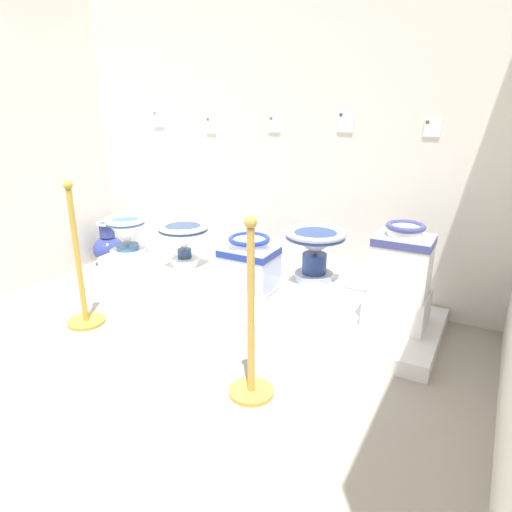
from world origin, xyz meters
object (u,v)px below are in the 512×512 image
object	(u,v)px
plinth_block_central_ornate	(185,272)
info_placard_second	(211,124)
plinth_block_broad_patterned	(397,307)
info_placard_fourth	(346,121)
antique_toilet_broad_patterned	(402,258)
stanchion_post_near_right	(251,345)
info_placard_third	(275,123)
antique_toilet_tall_cobalt	(126,233)
decorative_vase_corner	(109,247)
plinth_block_tall_cobalt	(129,262)
info_placard_first	(158,118)
plinth_block_squat_floral	(313,295)
antique_toilet_squat_floral	(315,245)
plinth_block_leftmost	(249,288)
stanchion_post_near_left	(81,284)
info_placard_fifth	(432,128)
antique_toilet_central_ornate	(184,237)
antique_toilet_leftmost	(249,261)

from	to	relation	value
plinth_block_central_ornate	info_placard_second	xyz separation A→B (m)	(0.01, 0.44, 1.16)
plinth_block_broad_patterned	info_placard_fourth	distance (m)	1.36
antique_toilet_broad_patterned	stanchion_post_near_right	size ratio (longest dim) A/B	0.46
info_placard_third	antique_toilet_tall_cobalt	bearing A→B (deg)	-155.86
antique_toilet_tall_cobalt	decorative_vase_corner	bearing A→B (deg)	154.03
antique_toilet_tall_cobalt	plinth_block_tall_cobalt	bearing A→B (deg)	0.00
info_placard_third	info_placard_first	bearing A→B (deg)	180.00
antique_toilet_broad_patterned	info_placard_third	distance (m)	1.43
plinth_block_central_ornate	decorative_vase_corner	size ratio (longest dim) A/B	0.92
plinth_block_central_ornate	plinth_block_squat_floral	distance (m)	1.16
plinth_block_tall_cobalt	antique_toilet_squat_floral	bearing A→B (deg)	0.35
plinth_block_central_ornate	plinth_block_broad_patterned	xyz separation A→B (m)	(1.73, 0.03, 0.05)
plinth_block_squat_floral	antique_toilet_squat_floral	size ratio (longest dim) A/B	0.92
plinth_block_broad_patterned	info_placard_fourth	xyz separation A→B (m)	(-0.56, 0.41, 1.16)
plinth_block_leftmost	info_placard_third	world-z (taller)	info_placard_third
stanchion_post_near_left	stanchion_post_near_right	size ratio (longest dim) A/B	1.02
plinth_block_tall_cobalt	antique_toilet_tall_cobalt	xyz separation A→B (m)	(0.00, 0.00, 0.27)
plinth_block_broad_patterned	decorative_vase_corner	size ratio (longest dim) A/B	0.92
plinth_block_broad_patterned	stanchion_post_near_right	bearing A→B (deg)	-118.20
plinth_block_leftmost	decorative_vase_corner	xyz separation A→B (m)	(-1.62, 0.14, 0.05)
info_placard_fifth	decorative_vase_corner	world-z (taller)	info_placard_fifth
antique_toilet_central_ornate	info_placard_fifth	xyz separation A→B (m)	(1.75, 0.44, 0.89)
info_placard_first	info_placard_fifth	world-z (taller)	info_placard_first
stanchion_post_near_right	plinth_block_leftmost	bearing A→B (deg)	119.51
plinth_block_squat_floral	plinth_block_broad_patterned	xyz separation A→B (m)	(0.56, 0.09, -0.00)
antique_toilet_tall_cobalt	plinth_block_leftmost	bearing A→B (deg)	4.67
info_placard_first	info_placard_second	world-z (taller)	info_placard_first
antique_toilet_tall_cobalt	stanchion_post_near_right	world-z (taller)	stanchion_post_near_right
stanchion_post_near_left	stanchion_post_near_right	distance (m)	1.46
antique_toilet_broad_patterned	info_placard_fifth	size ratio (longest dim) A/B	4.06
plinth_block_leftmost	plinth_block_squat_floral	size ratio (longest dim) A/B	1.04
info_placard_first	info_placard_third	size ratio (longest dim) A/B	1.13
plinth_block_central_ornate	antique_toilet_broad_patterned	bearing A→B (deg)	0.86
info_placard_second	info_placard_fourth	size ratio (longest dim) A/B	0.91
plinth_block_tall_cobalt	info_placard_second	world-z (taller)	info_placard_second
antique_toilet_tall_cobalt	antique_toilet_leftmost	xyz separation A→B (m)	(1.15, 0.09, -0.09)
antique_toilet_central_ornate	info_placard_second	size ratio (longest dim) A/B	3.08
antique_toilet_squat_floral	info_placard_third	world-z (taller)	info_placard_third
antique_toilet_leftmost	antique_toilet_tall_cobalt	bearing A→B (deg)	-175.33
plinth_block_central_ornate	info_placard_third	distance (m)	1.40
antique_toilet_broad_patterned	info_placard_third	xyz separation A→B (m)	(-1.13, 0.41, 0.78)
antique_toilet_tall_cobalt	plinth_block_squat_floral	bearing A→B (deg)	0.35
antique_toilet_tall_cobalt	stanchion_post_near_left	world-z (taller)	stanchion_post_near_left
antique_toilet_central_ornate	stanchion_post_near_left	distance (m)	0.89
plinth_block_central_ornate	antique_toilet_leftmost	xyz separation A→B (m)	(0.60, 0.02, 0.19)
stanchion_post_near_left	antique_toilet_squat_floral	bearing A→B (deg)	28.00
antique_toilet_squat_floral	info_placard_fifth	distance (m)	1.09
antique_toilet_broad_patterned	plinth_block_broad_patterned	bearing A→B (deg)	0.00
info_placard_fourth	info_placard_first	bearing A→B (deg)	-180.00
decorative_vase_corner	info_placard_third	bearing A→B (deg)	9.94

